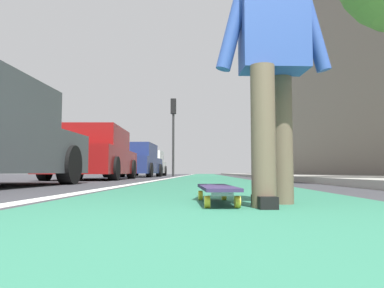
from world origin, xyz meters
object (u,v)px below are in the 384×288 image
at_px(parked_car_far, 135,161).
at_px(skater_person, 273,53).
at_px(parked_car_mid, 94,155).
at_px(pedestrian_distant, 279,156).
at_px(parked_car_end, 148,164).
at_px(traffic_light, 173,122).
at_px(skateboard, 217,189).

bearing_deg(parked_car_far, skater_person, -166.23).
distance_m(parked_car_mid, pedestrian_distant, 7.64).
bearing_deg(parked_car_end, pedestrian_distant, -138.34).
relative_size(parked_car_mid, pedestrian_distant, 3.08).
bearing_deg(parked_car_mid, traffic_light, -9.75).
relative_size(skater_person, traffic_light, 0.40).
relative_size(skateboard, parked_car_mid, 0.19).
height_order(parked_car_end, pedestrian_distant, pedestrian_distant).
bearing_deg(skater_person, parked_car_mid, 23.19).
height_order(skateboard, parked_car_end, parked_car_end).
bearing_deg(parked_car_far, parked_car_end, 2.90).
xyz_separation_m(skateboard, traffic_light, (17.18, 1.70, 2.74)).
distance_m(parked_car_far, pedestrian_distant, 6.21).
relative_size(skateboard, traffic_light, 0.21).
bearing_deg(parked_car_far, traffic_light, -25.42).
bearing_deg(skateboard, pedestrian_distant, -12.85).
relative_size(parked_car_mid, traffic_light, 1.12).
distance_m(parked_car_mid, parked_car_far, 5.91).
xyz_separation_m(skateboard, parked_car_end, (19.88, 3.44, 0.61)).
bearing_deg(parked_car_far, parked_car_mid, 179.17).
xyz_separation_m(skater_person, parked_car_mid, (8.36, 3.58, -0.24)).
distance_m(traffic_light, pedestrian_distant, 6.69).
distance_m(skateboard, skater_person, 0.92).
relative_size(parked_car_far, traffic_light, 1.02).
bearing_deg(skateboard, skater_person, -113.39).
distance_m(skater_person, pedestrian_distant, 13.14).
relative_size(traffic_light, pedestrian_distant, 2.76).
xyz_separation_m(parked_car_far, traffic_light, (3.06, -1.45, 2.14)).
distance_m(skateboard, pedestrian_distant, 13.09).
bearing_deg(skater_person, traffic_light, 6.73).
bearing_deg(traffic_light, pedestrian_distant, -133.91).
height_order(skater_person, traffic_light, traffic_light).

